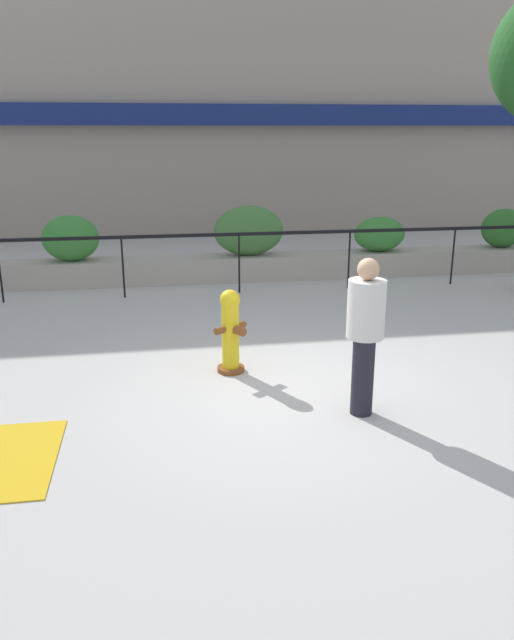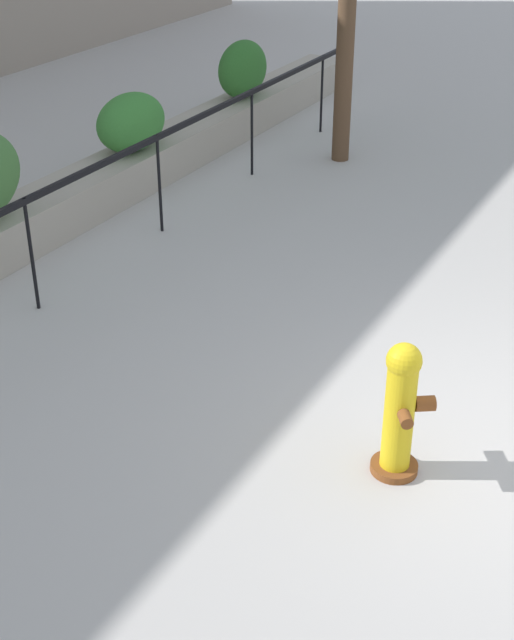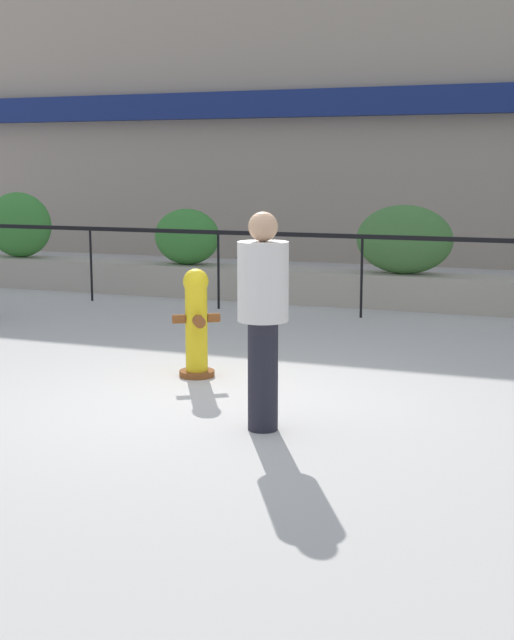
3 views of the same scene
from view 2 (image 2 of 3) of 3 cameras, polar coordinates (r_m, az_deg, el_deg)
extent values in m
cube|color=black|center=(8.54, -14.68, 7.36)|extent=(15.00, 0.05, 0.06)
cylinder|color=black|center=(8.75, -14.23, 4.06)|extent=(0.04, 0.04, 1.15)
cylinder|color=black|center=(10.27, -6.26, 8.64)|extent=(0.04, 0.04, 1.15)
cylinder|color=black|center=(11.98, -0.33, 11.88)|extent=(0.04, 0.04, 1.15)
cylinder|color=black|center=(13.81, 4.16, 14.20)|extent=(0.04, 0.04, 1.15)
ellipsoid|color=#387F33|center=(11.56, -8.06, 12.42)|extent=(1.09, 0.70, 0.72)
ellipsoid|color=#2D6B28|center=(13.82, -0.92, 15.76)|extent=(1.02, 0.60, 0.84)
cylinder|color=brown|center=(6.72, 8.76, -9.27)|extent=(0.49, 0.49, 0.06)
cylinder|color=gold|center=(6.45, 9.06, -6.12)|extent=(0.30, 0.30, 0.85)
sphere|color=gold|center=(6.19, 9.40, -2.58)|extent=(0.25, 0.25, 0.25)
cylinder|color=brown|center=(6.43, 10.70, -5.28)|extent=(0.17, 0.18, 0.11)
cylinder|color=brown|center=(6.25, 9.48, -6.27)|extent=(0.15, 0.14, 0.09)
cylinder|color=brown|center=(6.53, 8.81, -4.51)|extent=(0.15, 0.14, 0.09)
cylinder|color=brown|center=(12.36, 5.69, 17.38)|extent=(0.24, 0.24, 3.27)
camera|label=1|loc=(7.24, 79.67, -5.25)|focal=35.00mm
camera|label=3|loc=(10.91, 62.53, 2.14)|focal=50.00mm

